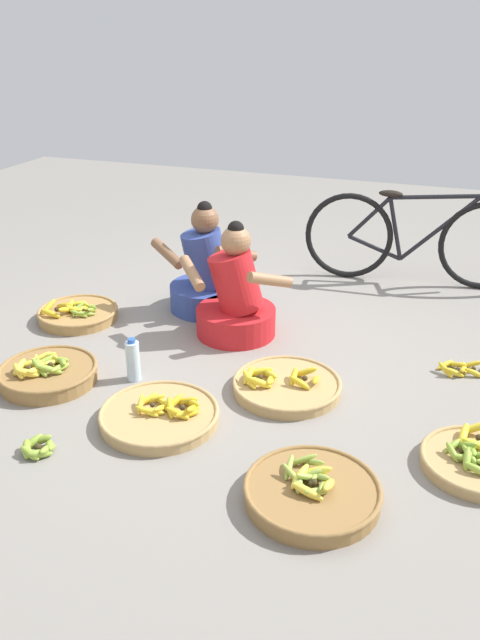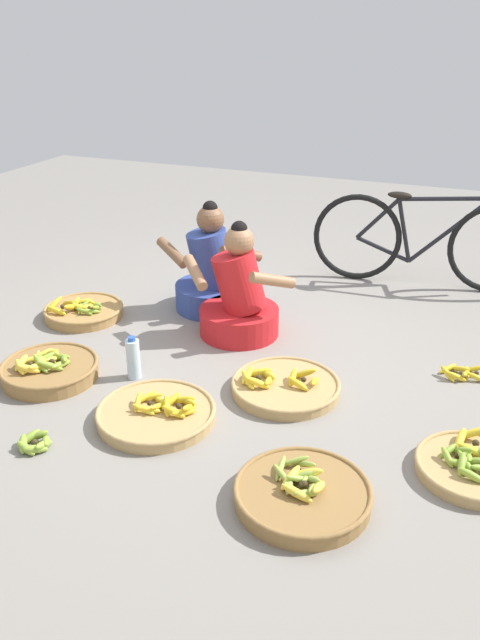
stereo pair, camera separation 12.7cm
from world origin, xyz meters
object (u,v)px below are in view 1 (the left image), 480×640
(loose_bananas_back_right, at_px, (461,368))
(bicycle_leaning, at_px, (415,239))
(banana_basket_mid_right, at_px, (312,491))
(loose_bananas_near_vendor, at_px, (38,447))
(banana_basket_front_right, at_px, (78,313))
(banana_basket_back_center, at_px, (286,385))
(banana_basket_near_bicycle, at_px, (160,415))
(water_bottle, at_px, (133,361))
(banana_basket_front_left, at_px, (478,460))
(banana_basket_mid_left, at_px, (48,373))
(vendor_woman_front, at_px, (236,300))
(vendor_woman_behind, at_px, (206,276))

(loose_bananas_back_right, bearing_deg, bicycle_leaning, 107.99)
(banana_basket_mid_right, xyz_separation_m, loose_bananas_near_vendor, (-1.32, -0.11, -0.02))
(banana_basket_front_right, xyz_separation_m, loose_bananas_back_right, (2.53, 0.12, -0.02))
(banana_basket_back_center, relative_size, loose_bananas_near_vendor, 3.19)
(banana_basket_near_bicycle, bearing_deg, loose_bananas_back_right, 36.37)
(loose_bananas_back_right, xyz_separation_m, water_bottle, (-1.77, -0.72, 0.10))
(bicycle_leaning, bearing_deg, loose_bananas_back_right, -72.01)
(banana_basket_near_bicycle, relative_size, banana_basket_front_right, 1.13)
(banana_basket_front_left, bearing_deg, banana_basket_near_bicycle, -174.31)
(bicycle_leaning, xyz_separation_m, banana_basket_mid_left, (-1.78, -2.27, -0.30))
(vendor_woman_front, xyz_separation_m, banana_basket_mid_left, (-0.80, -0.95, -0.18))
(vendor_woman_behind, relative_size, loose_bananas_back_right, 2.72)
(vendor_woman_behind, relative_size, banana_basket_mid_left, 1.40)
(banana_basket_mid_right, bearing_deg, water_bottle, 151.34)
(loose_bananas_back_right, relative_size, water_bottle, 1.10)
(banana_basket_front_right, height_order, water_bottle, water_bottle)
(banana_basket_back_center, bearing_deg, loose_bananas_back_right, 31.19)
(vendor_woman_behind, distance_m, banana_basket_near_bicycle, 1.47)
(vendor_woman_front, bearing_deg, loose_bananas_near_vendor, -106.28)
(vendor_woman_behind, bearing_deg, bicycle_leaning, 37.14)
(loose_bananas_back_right, bearing_deg, loose_bananas_near_vendor, -141.40)
(banana_basket_back_center, xyz_separation_m, banana_basket_front_right, (-1.62, 0.43, 0.01))
(banana_basket_mid_left, bearing_deg, vendor_woman_behind, 70.11)
(loose_bananas_back_right, bearing_deg, banana_basket_front_left, -83.18)
(banana_basket_near_bicycle, height_order, water_bottle, water_bottle)
(banana_basket_front_left, bearing_deg, banana_basket_mid_right, -144.38)
(banana_basket_near_bicycle, xyz_separation_m, loose_bananas_back_right, (1.44, 1.06, -0.01))
(loose_bananas_near_vendor, bearing_deg, vendor_woman_behind, 86.64)
(loose_bananas_near_vendor, bearing_deg, banana_basket_front_left, 16.55)
(vendor_woman_front, relative_size, banana_basket_front_right, 1.40)
(vendor_woman_front, relative_size, water_bottle, 2.93)
(loose_bananas_near_vendor, bearing_deg, water_bottle, 82.62)
(banana_basket_front_right, relative_size, loose_bananas_near_vendor, 2.87)
(loose_bananas_near_vendor, bearing_deg, banana_basket_front_right, 115.51)
(vendor_woman_front, height_order, loose_bananas_back_right, vendor_woman_front)
(vendor_woman_front, bearing_deg, banana_basket_front_left, -31.66)
(banana_basket_mid_left, xyz_separation_m, loose_bananas_near_vendor, (0.35, -0.59, -0.03))
(banana_basket_front_left, bearing_deg, bicycle_leaning, 103.64)
(bicycle_leaning, relative_size, banana_basket_mid_left, 3.03)
(banana_basket_near_bicycle, relative_size, loose_bananas_near_vendor, 3.25)
(vendor_woman_behind, xyz_separation_m, banana_basket_near_bicycle, (0.32, -1.42, -0.21))
(banana_basket_back_center, relative_size, water_bottle, 2.33)
(vendor_woman_behind, relative_size, water_bottle, 2.99)
(banana_basket_near_bicycle, distance_m, banana_basket_back_center, 0.73)
(banana_basket_near_bicycle, distance_m, loose_bananas_near_vendor, 0.61)
(vendor_woman_front, distance_m, banana_basket_near_bicycle, 1.12)
(vendor_woman_front, height_order, banana_basket_mid_left, vendor_woman_front)
(banana_basket_front_right, height_order, loose_bananas_back_right, banana_basket_front_right)
(banana_basket_front_right, relative_size, loose_bananas_back_right, 1.90)
(vendor_woman_behind, distance_m, bicycle_leaning, 1.66)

